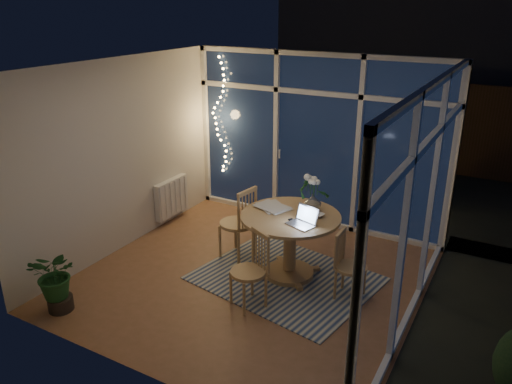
# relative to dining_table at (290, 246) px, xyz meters

# --- Properties ---
(floor) EXTENTS (4.00, 4.00, 0.00)m
(floor) POSITION_rel_dining_table_xyz_m (-0.39, -0.29, -0.42)
(floor) COLOR brown
(floor) RESTS_ON ground
(ceiling) EXTENTS (4.00, 4.00, 0.00)m
(ceiling) POSITION_rel_dining_table_xyz_m (-0.39, -0.29, 2.18)
(ceiling) COLOR white
(ceiling) RESTS_ON wall_back
(wall_back) EXTENTS (4.00, 0.04, 2.60)m
(wall_back) POSITION_rel_dining_table_xyz_m (-0.39, 1.71, 0.88)
(wall_back) COLOR beige
(wall_back) RESTS_ON floor
(wall_front) EXTENTS (4.00, 0.04, 2.60)m
(wall_front) POSITION_rel_dining_table_xyz_m (-0.39, -2.29, 0.88)
(wall_front) COLOR beige
(wall_front) RESTS_ON floor
(wall_left) EXTENTS (0.04, 4.00, 2.60)m
(wall_left) POSITION_rel_dining_table_xyz_m (-2.39, -0.29, 0.88)
(wall_left) COLOR beige
(wall_left) RESTS_ON floor
(wall_right) EXTENTS (0.04, 4.00, 2.60)m
(wall_right) POSITION_rel_dining_table_xyz_m (1.61, -0.29, 0.88)
(wall_right) COLOR beige
(wall_right) RESTS_ON floor
(window_wall_back) EXTENTS (4.00, 0.10, 2.60)m
(window_wall_back) POSITION_rel_dining_table_xyz_m (-0.39, 1.67, 0.88)
(window_wall_back) COLOR silver
(window_wall_back) RESTS_ON floor
(window_wall_right) EXTENTS (0.10, 4.00, 2.60)m
(window_wall_right) POSITION_rel_dining_table_xyz_m (1.57, -0.29, 0.88)
(window_wall_right) COLOR silver
(window_wall_right) RESTS_ON floor
(radiator) EXTENTS (0.10, 0.70, 0.58)m
(radiator) POSITION_rel_dining_table_xyz_m (-2.33, 0.61, -0.02)
(radiator) COLOR silver
(radiator) RESTS_ON wall_left
(fairy_lights) EXTENTS (0.24, 0.10, 1.85)m
(fairy_lights) POSITION_rel_dining_table_xyz_m (-2.04, 1.59, 1.11)
(fairy_lights) COLOR #F0B860
(fairy_lights) RESTS_ON window_wall_back
(garden_patio) EXTENTS (12.00, 6.00, 0.10)m
(garden_patio) POSITION_rel_dining_table_xyz_m (0.11, 4.71, -0.48)
(garden_patio) COLOR black
(garden_patio) RESTS_ON ground
(garden_fence) EXTENTS (11.00, 0.08, 1.80)m
(garden_fence) POSITION_rel_dining_table_xyz_m (-0.39, 5.21, 0.48)
(garden_fence) COLOR #3B2815
(garden_fence) RESTS_ON ground
(neighbour_roof) EXTENTS (7.00, 3.00, 2.20)m
(neighbour_roof) POSITION_rel_dining_table_xyz_m (-0.09, 8.21, 1.78)
(neighbour_roof) COLOR #31343B
(neighbour_roof) RESTS_ON ground
(garden_shrubs) EXTENTS (0.90, 0.90, 0.90)m
(garden_shrubs) POSITION_rel_dining_table_xyz_m (-1.19, 3.11, 0.03)
(garden_shrubs) COLOR black
(garden_shrubs) RESTS_ON ground
(rug) EXTENTS (2.32, 1.99, 0.01)m
(rug) POSITION_rel_dining_table_xyz_m (0.00, -0.10, -0.41)
(rug) COLOR beige
(rug) RESTS_ON floor
(dining_table) EXTENTS (1.42, 1.42, 0.83)m
(dining_table) POSITION_rel_dining_table_xyz_m (0.00, 0.00, 0.00)
(dining_table) COLOR #AE7B4E
(dining_table) RESTS_ON floor
(chair_left) EXTENTS (0.55, 0.55, 1.03)m
(chair_left) POSITION_rel_dining_table_xyz_m (-0.84, 0.11, 0.10)
(chair_left) COLOR #AE7B4E
(chair_left) RESTS_ON floor
(chair_right) EXTENTS (0.39, 0.39, 0.84)m
(chair_right) POSITION_rel_dining_table_xyz_m (0.84, -0.11, 0.00)
(chair_right) COLOR #AE7B4E
(chair_right) RESTS_ON floor
(chair_front) EXTENTS (0.57, 0.57, 0.91)m
(chair_front) POSITION_rel_dining_table_xyz_m (-0.12, -0.83, 0.04)
(chair_front) COLOR #AE7B4E
(chair_front) RESTS_ON floor
(laptop) EXTENTS (0.38, 0.35, 0.23)m
(laptop) POSITION_rel_dining_table_xyz_m (0.23, -0.21, 0.53)
(laptop) COLOR #BBBBC0
(laptop) RESTS_ON dining_table
(flower_vase) EXTENTS (0.23, 0.23, 0.21)m
(flower_vase) POSITION_rel_dining_table_xyz_m (0.17, 0.27, 0.52)
(flower_vase) COLOR silver
(flower_vase) RESTS_ON dining_table
(bowl) EXTENTS (0.18, 0.18, 0.04)m
(bowl) POSITION_rel_dining_table_xyz_m (0.31, 0.12, 0.44)
(bowl) COLOR white
(bowl) RESTS_ON dining_table
(newspapers) EXTENTS (0.48, 0.43, 0.02)m
(newspapers) POSITION_rel_dining_table_xyz_m (-0.28, 0.10, 0.43)
(newspapers) COLOR silver
(newspapers) RESTS_ON dining_table
(phone) EXTENTS (0.12, 0.10, 0.01)m
(phone) POSITION_rel_dining_table_xyz_m (0.09, -0.14, 0.42)
(phone) COLOR black
(phone) RESTS_ON dining_table
(potted_plant) EXTENTS (0.63, 0.58, 0.76)m
(potted_plant) POSITION_rel_dining_table_xyz_m (-1.92, -1.94, -0.04)
(potted_plant) COLOR #1B4C20
(potted_plant) RESTS_ON floor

